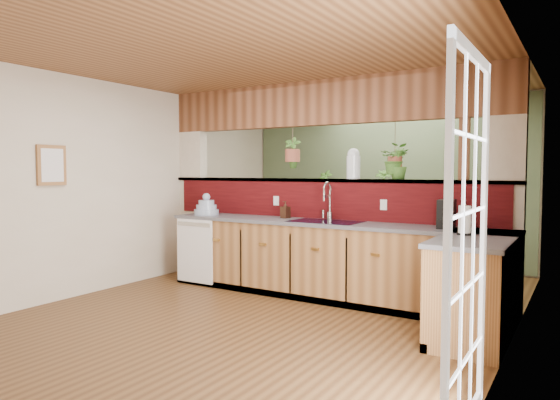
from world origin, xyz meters
The scene contains 27 objects.
ground centered at (0.00, 0.00, 0.00)m, with size 4.60×7.00×0.01m, color #4D3118.
ceiling centered at (0.00, 0.00, 2.60)m, with size 4.60×7.00×0.01m, color brown.
wall_back centered at (0.00, 3.50, 1.30)m, with size 4.60×0.02×2.60m, color beige.
wall_left centered at (-2.30, 0.00, 1.30)m, with size 0.02×7.00×2.60m, color beige.
wall_right centered at (2.30, 0.00, 1.30)m, with size 0.02×7.00×2.60m, color beige.
pass_through_partition centered at (0.03, 1.35, 1.19)m, with size 4.60×0.21×2.60m.
pass_through_ledge centered at (0.00, 1.35, 1.37)m, with size 4.60×0.21×0.04m, color brown.
header_beam centered at (0.00, 1.35, 2.33)m, with size 4.60×0.15×0.55m, color brown.
sage_backwall centered at (0.00, 3.48, 1.30)m, with size 4.55×0.02×2.55m, color #576C4A.
countertop centered at (0.84, 0.87, 0.45)m, with size 4.14×1.52×0.90m.
dishwasher centered at (-1.48, 0.66, 0.46)m, with size 0.58×0.03×0.82m.
navy_sink centered at (0.25, 0.98, 0.82)m, with size 0.82×0.50×0.18m.
french_door centered at (2.27, -1.30, 1.05)m, with size 0.06×1.02×2.16m, color white.
framed_print centered at (-2.27, -0.80, 1.55)m, with size 0.04×0.35×0.45m.
faucet centered at (0.20, 1.13, 1.15)m, with size 0.20×0.20×0.46m.
dish_stack centered at (-1.50, 0.93, 0.99)m, with size 0.33×0.33×0.29m.
soap_dispenser centered at (-0.36, 1.08, 1.01)m, with size 0.10×0.10×0.21m, color #371F14.
coffee_maker centered at (1.61, 1.01, 1.04)m, with size 0.16×0.27×0.29m.
paper_towel centered at (1.87, 0.57, 1.03)m, with size 0.13×0.13×0.29m.
glass_jar centered at (0.43, 1.35, 1.57)m, with size 0.17×0.17×0.37m.
ledge_plant_right centered at (0.98, 1.35, 1.57)m, with size 0.20×0.20×0.36m, color #3B6A24.
hanging_plant_a centered at (-0.41, 1.35, 1.85)m, with size 0.24×0.19×0.53m.
hanging_plant_b centered at (0.94, 1.35, 1.77)m, with size 0.38×0.35×0.54m.
shelving_console centered at (-0.28, 3.25, 0.50)m, with size 1.65×0.44×1.10m, color black.
shelf_plant_a centered at (-0.88, 3.25, 1.28)m, with size 0.24×0.16×0.45m, color #3B6A24.
shelf_plant_b centered at (0.11, 3.25, 1.28)m, with size 0.25×0.25×0.45m, color #3B6A24.
floor_plant centered at (0.78, 2.27, 0.41)m, with size 0.73×0.64×0.82m, color #3B6A24.
Camera 1 is at (2.83, -4.20, 1.49)m, focal length 32.00 mm.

